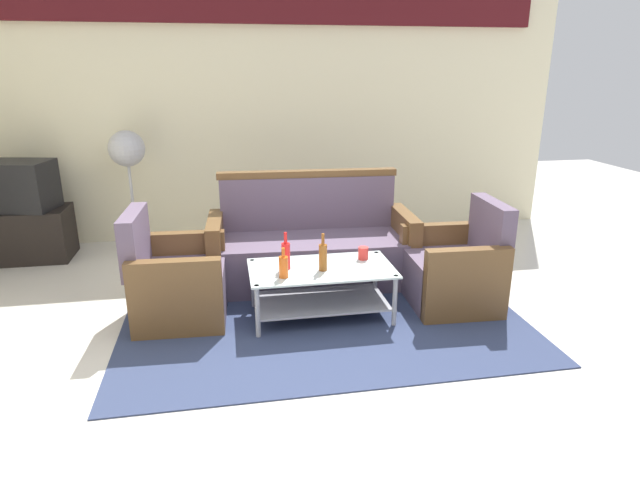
{
  "coord_description": "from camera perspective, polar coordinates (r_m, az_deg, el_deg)",
  "views": [
    {
      "loc": [
        -0.59,
        -3.0,
        1.87
      ],
      "look_at": [
        0.08,
        0.67,
        0.65
      ],
      "focal_mm": 29.86,
      "sensor_mm": 36.0,
      "label": 1
    }
  ],
  "objects": [
    {
      "name": "armchair_left",
      "position": [
        4.25,
        -15.14,
        -4.44
      ],
      "size": [
        0.73,
        0.79,
        0.85
      ],
      "rotation": [
        0.0,
        0.0,
        -1.62
      ],
      "color": "#5B4C60",
      "rests_on": "rug"
    },
    {
      "name": "television",
      "position": [
        6.0,
        -29.48,
        5.1
      ],
      "size": [
        0.68,
        0.55,
        0.48
      ],
      "rotation": [
        0.0,
        0.0,
        2.94
      ],
      "color": "black",
      "rests_on": "tv_stand"
    },
    {
      "name": "pedestal_fan",
      "position": [
        5.74,
        -19.93,
        8.46
      ],
      "size": [
        0.36,
        0.36,
        1.27
      ],
      "color": "#2D2D33",
      "rests_on": "ground"
    },
    {
      "name": "armchair_right",
      "position": [
        4.47,
        14.25,
        -3.19
      ],
      "size": [
        0.73,
        0.79,
        0.85
      ],
      "rotation": [
        0.0,
        0.0,
        1.53
      ],
      "color": "#5B4C60",
      "rests_on": "rug"
    },
    {
      "name": "ground_plane",
      "position": [
        3.58,
        0.72,
        -13.34
      ],
      "size": [
        14.0,
        14.0,
        0.0
      ],
      "primitive_type": "plane",
      "color": "beige"
    },
    {
      "name": "bottle_red",
      "position": [
        4.01,
        -3.68,
        -1.62
      ],
      "size": [
        0.07,
        0.07,
        0.29
      ],
      "color": "red",
      "rests_on": "coffee_table"
    },
    {
      "name": "wall_back",
      "position": [
        6.1,
        -4.88,
        14.34
      ],
      "size": [
        6.52,
        0.19,
        2.8
      ],
      "color": "beige",
      "rests_on": "ground"
    },
    {
      "name": "couch",
      "position": [
        4.79,
        -0.93,
        -0.84
      ],
      "size": [
        1.83,
        0.82,
        0.96
      ],
      "rotation": [
        0.0,
        0.0,
        3.09
      ],
      "color": "#5B4C60",
      "rests_on": "rug"
    },
    {
      "name": "bottle_brown",
      "position": [
        3.97,
        0.32,
        -1.78
      ],
      "size": [
        0.06,
        0.06,
        0.29
      ],
      "color": "brown",
      "rests_on": "coffee_table"
    },
    {
      "name": "rug",
      "position": [
        4.26,
        0.15,
        -7.83
      ],
      "size": [
        3.04,
        2.19,
        0.01
      ],
      "primitive_type": "cube",
      "color": "#2D3856",
      "rests_on": "ground"
    },
    {
      "name": "bottle_orange",
      "position": [
        3.85,
        -3.93,
        -2.83
      ],
      "size": [
        0.07,
        0.07,
        0.23
      ],
      "color": "#D85919",
      "rests_on": "coffee_table"
    },
    {
      "name": "coffee_table",
      "position": [
        4.11,
        0.13,
        -4.77
      ],
      "size": [
        1.1,
        0.6,
        0.4
      ],
      "color": "silver",
      "rests_on": "rug"
    },
    {
      "name": "cup",
      "position": [
        4.23,
        4.66,
        -1.42
      ],
      "size": [
        0.08,
        0.08,
        0.1
      ],
      "primitive_type": "cylinder",
      "color": "red",
      "rests_on": "coffee_table"
    },
    {
      "name": "tv_stand",
      "position": [
        6.11,
        -28.78,
        0.54
      ],
      "size": [
        0.8,
        0.5,
        0.52
      ],
      "primitive_type": "cube",
      "color": "black",
      "rests_on": "ground"
    }
  ]
}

